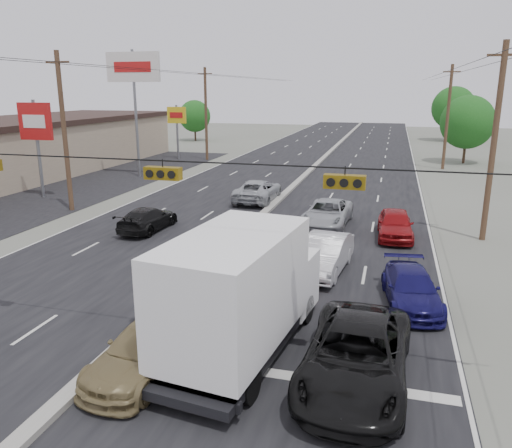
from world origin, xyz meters
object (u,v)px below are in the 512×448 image
object	(u,v)px
queue_car_a	(256,238)
oncoming_near	(148,219)
utility_pole_left_c	(206,114)
pole_sign_mid	(36,127)
pole_sign_far	(177,120)
box_truck	(243,291)
queue_car_d	(411,289)
tree_left_far	(195,116)
tree_right_far	(453,108)
tree_right_mid	(468,122)
queue_car_e	(395,224)
oncoming_far	(258,191)
utility_pole_right_c	(448,117)
black_suv	(356,356)
tan_sedan	(149,348)
utility_pole_left_b	(64,132)
red_sedan	(256,280)
queue_car_b	(325,255)
utility_pole_right_b	(494,143)
pole_sign_billboard	(133,75)
queue_car_c	(327,213)

from	to	relation	value
queue_car_a	oncoming_near	xyz separation A→B (m)	(-6.79, 1.86, -0.00)
utility_pole_left_c	queue_car_a	xyz separation A→B (m)	(13.90, -29.93, -4.45)
pole_sign_mid	pole_sign_far	bearing A→B (deg)	87.40
box_truck	queue_car_a	bearing A→B (deg)	110.34
box_truck	queue_car_d	bearing A→B (deg)	51.51
tree_left_far	tree_right_far	bearing A→B (deg)	14.74
utility_pole_left_c	box_truck	bearing A→B (deg)	-67.77
pole_sign_mid	tree_right_far	world-z (taller)	tree_right_far
box_truck	tree_right_mid	bearing A→B (deg)	82.84
tree_right_mid	queue_car_d	distance (m)	40.36
queue_car_e	oncoming_far	xyz separation A→B (m)	(-9.40, 6.75, 0.01)
tree_right_far	box_truck	distance (m)	70.69
utility_pole_right_c	queue_car_e	xyz separation A→B (m)	(-4.50, -25.92, -4.35)
utility_pole_left_c	black_suv	xyz separation A→B (m)	(19.55, -40.35, -4.29)
pole_sign_far	queue_car_a	world-z (taller)	pole_sign_far
tan_sedan	tree_right_mid	bearing A→B (deg)	79.77
utility_pole_left_b	utility_pole_right_c	size ratio (longest dim) A/B	1.00
queue_car_e	black_suv	bearing A→B (deg)	-96.34
utility_pole_left_b	queue_car_e	size ratio (longest dim) A/B	2.26
tan_sedan	queue_car_d	xyz separation A→B (m)	(7.22, 6.55, -0.04)
tree_right_mid	tan_sedan	bearing A→B (deg)	-106.39
pole_sign_far	red_sedan	bearing A→B (deg)	-61.96
pole_sign_mid	utility_pole_left_c	bearing A→B (deg)	78.44
red_sedan	black_suv	bearing A→B (deg)	-43.79
tree_left_far	oncoming_far	world-z (taller)	tree_left_far
oncoming_far	utility_pole_left_c	bearing A→B (deg)	-60.06
utility_pole_left_c	red_sedan	bearing A→B (deg)	-66.51
queue_car_b	red_sedan	bearing A→B (deg)	-113.57
queue_car_d	red_sedan	bearing A→B (deg)	-177.96
utility_pole_right_b	tree_right_far	bearing A→B (deg)	86.36
pole_sign_billboard	pole_sign_mid	bearing A→B (deg)	-104.04
pole_sign_billboard	queue_car_d	bearing A→B (deg)	-44.45
tree_left_far	utility_pole_right_b	bearing A→B (deg)	-52.52
utility_pole_right_c	queue_car_a	distance (m)	32.23
oncoming_far	queue_car_a	bearing A→B (deg)	104.46
oncoming_near	queue_car_e	bearing A→B (deg)	-168.24
pole_sign_mid	tan_sedan	world-z (taller)	pole_sign_mid
utility_pole_right_c	tree_right_far	xyz separation A→B (m)	(3.50, 30.00, -0.15)
utility_pole_right_c	pole_sign_far	size ratio (longest dim) A/B	1.67
tan_sedan	red_sedan	bearing A→B (deg)	80.11
pole_sign_billboard	box_truck	distance (m)	33.70
pole_sign_far	oncoming_far	size ratio (longest dim) A/B	1.09
red_sedan	queue_car_c	world-z (taller)	red_sedan
utility_pole_right_b	oncoming_far	size ratio (longest dim) A/B	1.81
queue_car_d	tree_left_far	bearing A→B (deg)	111.30
utility_pole_right_b	queue_car_b	size ratio (longest dim) A/B	2.09
red_sedan	queue_car_d	world-z (taller)	red_sedan
utility_pole_left_c	queue_car_a	size ratio (longest dim) A/B	2.58
utility_pole_left_b	black_suv	world-z (taller)	utility_pole_left_b
utility_pole_right_c	black_suv	world-z (taller)	utility_pole_right_c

